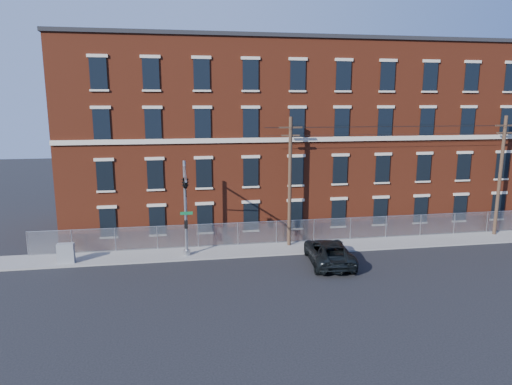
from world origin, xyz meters
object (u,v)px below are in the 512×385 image
object	(u,v)px
traffic_signal_mast	(185,191)
pickup_truck	(329,252)
utility_cabinet	(66,253)
utility_pole_near	(290,180)

from	to	relation	value
traffic_signal_mast	pickup_truck	xyz separation A→B (m)	(9.84, -0.80, -4.55)
pickup_truck	utility_cabinet	bearing A→B (deg)	-2.98
utility_cabinet	pickup_truck	bearing A→B (deg)	-10.38
utility_pole_near	utility_cabinet	world-z (taller)	utility_pole_near
traffic_signal_mast	pickup_truck	world-z (taller)	traffic_signal_mast
pickup_truck	utility_cabinet	xyz separation A→B (m)	(-18.20, 2.82, -0.02)
traffic_signal_mast	pickup_truck	distance (m)	10.87
utility_pole_near	pickup_truck	world-z (taller)	utility_pole_near
pickup_truck	utility_cabinet	world-z (taller)	pickup_truck
traffic_signal_mast	utility_cabinet	size ratio (longest dim) A/B	4.99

